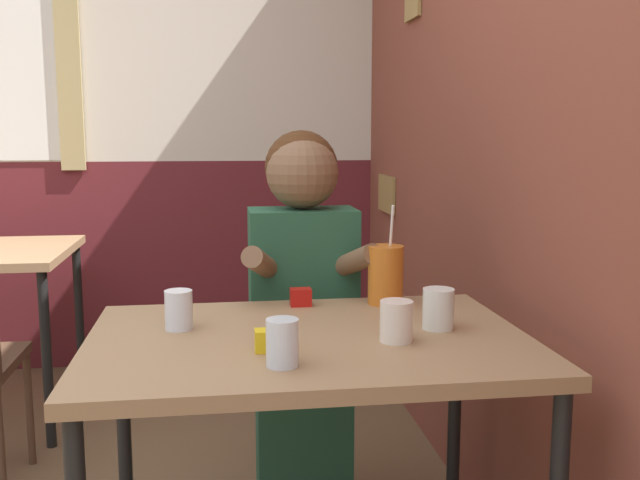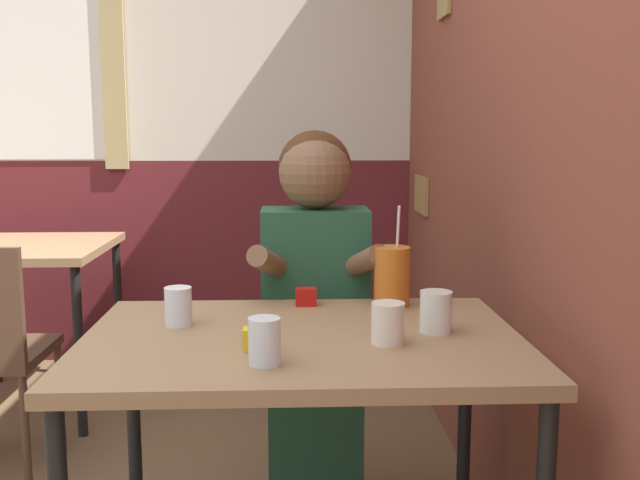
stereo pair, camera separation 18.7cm
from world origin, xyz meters
The scene contains 12 objects.
brick_wall_right centered at (1.49, 1.25, 1.35)m, with size 0.08×4.50×2.70m.
back_wall centered at (-0.01, 2.53, 1.36)m, with size 5.92×0.09×2.70m.
main_table centered at (0.84, 0.33, 0.69)m, with size 1.07×0.75×0.76m.
background_table centered at (-0.36, 1.82, 0.67)m, with size 0.70×0.76×0.76m.
person_seated centered at (0.89, 0.88, 0.69)m, with size 0.42×0.42×1.26m.
cocktail_pitcher centered at (1.10, 0.62, 0.84)m, with size 0.10×0.10×0.29m.
glass_near_pitcher centered at (0.52, 0.43, 0.81)m, with size 0.07×0.07×0.10m.
glass_center centered at (1.17, 0.34, 0.81)m, with size 0.08×0.08×0.10m.
glass_far_side centered at (1.04, 0.25, 0.81)m, with size 0.08×0.08×0.10m.
glass_by_brick centered at (0.76, 0.11, 0.81)m, with size 0.07×0.07×0.10m.
condiment_ketchup centered at (0.86, 0.63, 0.78)m, with size 0.06×0.04×0.05m.
condiment_mustard centered at (0.73, 0.22, 0.78)m, with size 0.06×0.04×0.05m.
Camera 2 is at (0.82, -1.37, 1.25)m, focal length 40.00 mm.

